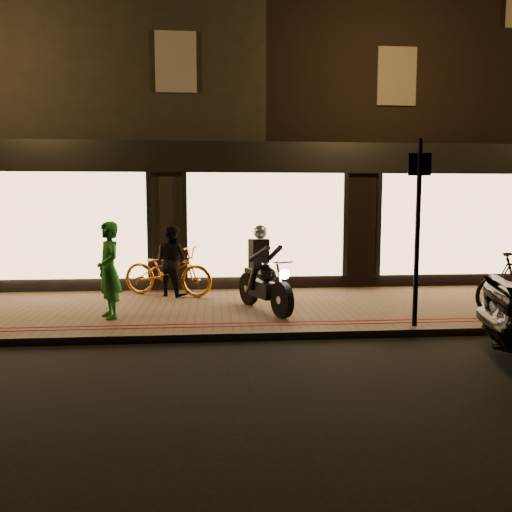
{
  "coord_description": "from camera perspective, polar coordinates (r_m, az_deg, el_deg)",
  "views": [
    {
      "loc": [
        -1.22,
        -7.48,
        2.1
      ],
      "look_at": [
        -0.4,
        2.01,
        1.1
      ],
      "focal_mm": 35.0,
      "sensor_mm": 36.0,
      "label": 1
    }
  ],
  "objects": [
    {
      "name": "ground",
      "position": [
        7.87,
        4.23,
        -9.51
      ],
      "size": [
        90.0,
        90.0,
        0.0
      ],
      "primitive_type": "plane",
      "color": "black",
      "rests_on": "ground"
    },
    {
      "name": "sidewalk",
      "position": [
        9.78,
        2.36,
        -6.06
      ],
      "size": [
        50.0,
        4.0,
        0.12
      ],
      "primitive_type": "cube",
      "color": "brown",
      "rests_on": "ground"
    },
    {
      "name": "kerb_stone",
      "position": [
        7.9,
        4.17,
        -8.99
      ],
      "size": [
        50.0,
        0.14,
        0.12
      ],
      "primitive_type": "cube",
      "color": "#59544C",
      "rests_on": "ground"
    },
    {
      "name": "red_kerb_lines",
      "position": [
        8.36,
        3.63,
        -7.7
      ],
      "size": [
        50.0,
        0.26,
        0.01
      ],
      "color": "maroon",
      "rests_on": "sidewalk"
    },
    {
      "name": "building_row",
      "position": [
        16.66,
        -0.72,
        13.4
      ],
      "size": [
        48.0,
        10.11,
        8.5
      ],
      "color": "black",
      "rests_on": "ground"
    },
    {
      "name": "motorcycle",
      "position": [
        9.24,
        0.84,
        -2.51
      ],
      "size": [
        0.9,
        1.84,
        1.59
      ],
      "rotation": [
        0.0,
        0.0,
        0.39
      ],
      "color": "black",
      "rests_on": "sidewalk"
    },
    {
      "name": "sign_post",
      "position": [
        8.4,
        18.0,
        3.63
      ],
      "size": [
        0.35,
        0.12,
        3.0
      ],
      "rotation": [
        0.0,
        0.0,
        -0.26
      ],
      "color": "black",
      "rests_on": "sidewalk"
    },
    {
      "name": "bicycle_gold",
      "position": [
        10.92,
        -10.05,
        -1.68
      ],
      "size": [
        2.17,
        1.42,
        1.08
      ],
      "primitive_type": "imported",
      "rotation": [
        0.0,
        0.0,
        1.19
      ],
      "color": "orange",
      "rests_on": "sidewalk"
    },
    {
      "name": "person_green",
      "position": [
        8.96,
        -16.46,
        -1.57
      ],
      "size": [
        0.65,
        0.73,
        1.68
      ],
      "primitive_type": "imported",
      "rotation": [
        0.0,
        0.0,
        -1.06
      ],
      "color": "#207928",
      "rests_on": "sidewalk"
    },
    {
      "name": "person_dark",
      "position": [
        10.86,
        -9.65,
        -0.53
      ],
      "size": [
        0.94,
        0.89,
        1.52
      ],
      "primitive_type": "imported",
      "rotation": [
        0.0,
        0.0,
        2.57
      ],
      "color": "black",
      "rests_on": "sidewalk"
    }
  ]
}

